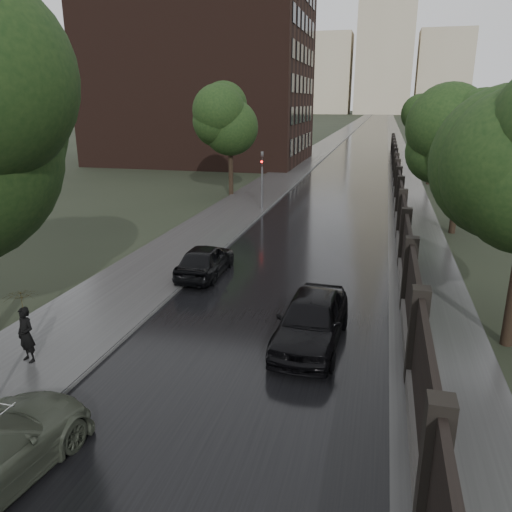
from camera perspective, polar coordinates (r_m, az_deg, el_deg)
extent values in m
plane|color=black|center=(10.77, -9.01, -24.55)|extent=(800.00, 800.00, 0.00)
cube|color=black|center=(197.46, 13.61, 14.75)|extent=(8.00, 420.00, 0.02)
cube|color=#2D2D2D|center=(197.65, 11.81, 14.88)|extent=(4.00, 420.00, 0.16)
cube|color=#2D2D2D|center=(197.44, 15.25, 14.64)|extent=(3.00, 420.00, 0.08)
cube|color=#383533|center=(39.92, 15.73, 6.68)|extent=(0.40, 75.00, 0.50)
cube|color=black|center=(39.72, 15.88, 8.45)|extent=(0.15, 75.00, 2.00)
cube|color=black|center=(77.52, 15.35, 12.39)|extent=(0.45, 0.45, 2.70)
cylinder|color=black|center=(39.24, -2.91, 11.08)|extent=(0.36, 0.36, 5.85)
sphere|color=black|center=(39.05, -2.97, 14.49)|extent=(4.25, 4.25, 4.25)
cylinder|color=black|center=(29.90, 22.03, 7.60)|extent=(0.36, 0.36, 5.53)
sphere|color=black|center=(29.66, 22.51, 11.80)|extent=(4.08, 4.08, 4.08)
cylinder|color=black|center=(47.68, 19.37, 11.05)|extent=(0.36, 0.36, 5.53)
sphere|color=black|center=(47.52, 19.64, 13.69)|extent=(4.08, 4.08, 4.08)
cylinder|color=#59595E|center=(33.69, 0.70, 7.62)|extent=(0.12, 0.12, 3.00)
imported|color=#59595E|center=(33.41, 0.71, 11.01)|extent=(0.16, 0.20, 1.00)
sphere|color=#FF0C0C|center=(33.28, 0.65, 10.72)|extent=(0.14, 0.14, 0.14)
cube|color=black|center=(63.11, -6.06, 19.78)|extent=(24.00, 18.00, 20.00)
cube|color=tan|center=(309.69, 8.05, 19.87)|extent=(28.00, 22.00, 44.00)
cube|color=tan|center=(308.98, 20.61, 19.00)|extent=(28.00, 22.00, 44.00)
cube|color=tan|center=(308.17, 14.46, 21.03)|extent=(30.00, 30.00, 60.00)
imported|color=black|center=(21.28, -5.82, -0.46)|extent=(1.69, 4.11, 1.39)
imported|color=black|center=(15.34, 6.35, -7.26)|extent=(2.11, 4.81, 1.61)
imported|color=black|center=(15.38, -24.80, -8.16)|extent=(0.67, 0.54, 1.60)
imported|color=black|center=(14.91, -25.41, -3.69)|extent=(1.17, 1.18, 0.85)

